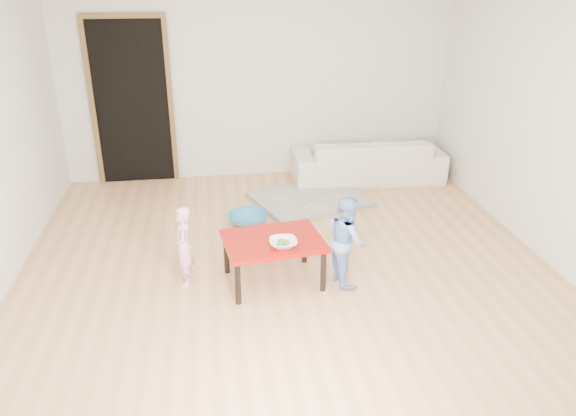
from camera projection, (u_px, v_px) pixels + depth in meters
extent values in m
cube|color=tan|center=(285.00, 261.00, 5.44)|extent=(5.00, 5.00, 0.01)
cube|color=silver|center=(258.00, 78.00, 7.19)|extent=(5.00, 0.02, 2.60)
cube|color=silver|center=(549.00, 121.00, 5.25)|extent=(0.02, 5.00, 2.60)
imported|color=silver|center=(367.00, 159.00, 7.37)|extent=(1.96, 0.80, 0.57)
cube|color=orange|center=(355.00, 153.00, 7.15)|extent=(0.45, 0.41, 0.11)
imported|color=white|center=(283.00, 243.00, 4.80)|extent=(0.24, 0.24, 0.06)
imported|color=pink|center=(183.00, 247.00, 4.93)|extent=(0.19, 0.28, 0.74)
imported|color=#5D84D8|center=(346.00, 240.00, 4.95)|extent=(0.36, 0.44, 0.82)
imported|color=teal|center=(248.00, 219.00, 6.18)|extent=(0.43, 0.43, 0.13)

